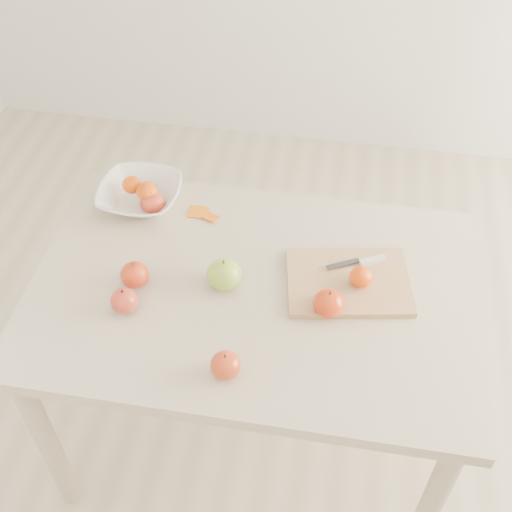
# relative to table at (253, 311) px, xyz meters

# --- Properties ---
(ground) EXTENTS (3.50, 3.50, 0.00)m
(ground) POSITION_rel_table_xyz_m (0.00, 0.00, -0.65)
(ground) COLOR #C6B293
(ground) RESTS_ON ground
(table) EXTENTS (1.20, 0.80, 0.75)m
(table) POSITION_rel_table_xyz_m (0.00, 0.00, 0.00)
(table) COLOR #C4AE94
(table) RESTS_ON ground
(cutting_board) EXTENTS (0.36, 0.29, 0.02)m
(cutting_board) POSITION_rel_table_xyz_m (0.25, 0.05, 0.11)
(cutting_board) COLOR tan
(cutting_board) RESTS_ON table
(board_tangerine) EXTENTS (0.06, 0.06, 0.05)m
(board_tangerine) POSITION_rel_table_xyz_m (0.28, 0.04, 0.14)
(board_tangerine) COLOR #DF3D07
(board_tangerine) RESTS_ON cutting_board
(fruit_bowl) EXTENTS (0.25, 0.25, 0.06)m
(fruit_bowl) POSITION_rel_table_xyz_m (-0.40, 0.28, 0.13)
(fruit_bowl) COLOR white
(fruit_bowl) RESTS_ON table
(bowl_tangerine_near) EXTENTS (0.06, 0.06, 0.05)m
(bowl_tangerine_near) POSITION_rel_table_xyz_m (-0.42, 0.29, 0.16)
(bowl_tangerine_near) COLOR #E33B08
(bowl_tangerine_near) RESTS_ON fruit_bowl
(bowl_tangerine_far) EXTENTS (0.06, 0.06, 0.06)m
(bowl_tangerine_far) POSITION_rel_table_xyz_m (-0.37, 0.27, 0.16)
(bowl_tangerine_far) COLOR #DC4307
(bowl_tangerine_far) RESTS_ON fruit_bowl
(orange_peel_a) EXTENTS (0.06, 0.04, 0.01)m
(orange_peel_a) POSITION_rel_table_xyz_m (-0.21, 0.26, 0.10)
(orange_peel_a) COLOR orange
(orange_peel_a) RESTS_ON table
(orange_peel_b) EXTENTS (0.05, 0.05, 0.01)m
(orange_peel_b) POSITION_rel_table_xyz_m (-0.17, 0.25, 0.10)
(orange_peel_b) COLOR #D8590F
(orange_peel_b) RESTS_ON table
(paring_knife) EXTENTS (0.16, 0.08, 0.01)m
(paring_knife) POSITION_rel_table_xyz_m (0.30, 0.13, 0.12)
(paring_knife) COLOR silver
(paring_knife) RESTS_ON cutting_board
(apple_green) EXTENTS (0.09, 0.09, 0.08)m
(apple_green) POSITION_rel_table_xyz_m (-0.08, -0.00, 0.14)
(apple_green) COLOR olive
(apple_green) RESTS_ON table
(apple_red_c) EXTENTS (0.07, 0.07, 0.07)m
(apple_red_c) POSITION_rel_table_xyz_m (-0.02, -0.28, 0.13)
(apple_red_c) COLOR #8F0705
(apple_red_c) RESTS_ON table
(apple_red_e) EXTENTS (0.08, 0.08, 0.07)m
(apple_red_e) POSITION_rel_table_xyz_m (0.21, -0.05, 0.14)
(apple_red_e) COLOR #970A0B
(apple_red_e) RESTS_ON table
(apple_red_a) EXTENTS (0.08, 0.08, 0.07)m
(apple_red_a) POSITION_rel_table_xyz_m (-0.35, 0.25, 0.13)
(apple_red_a) COLOR #A30716
(apple_red_a) RESTS_ON table
(apple_red_d) EXTENTS (0.07, 0.07, 0.07)m
(apple_red_d) POSITION_rel_table_xyz_m (-0.31, -0.13, 0.13)
(apple_red_d) COLOR maroon
(apple_red_d) RESTS_ON table
(apple_red_b) EXTENTS (0.08, 0.08, 0.07)m
(apple_red_b) POSITION_rel_table_xyz_m (-0.31, -0.04, 0.13)
(apple_red_b) COLOR maroon
(apple_red_b) RESTS_ON table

